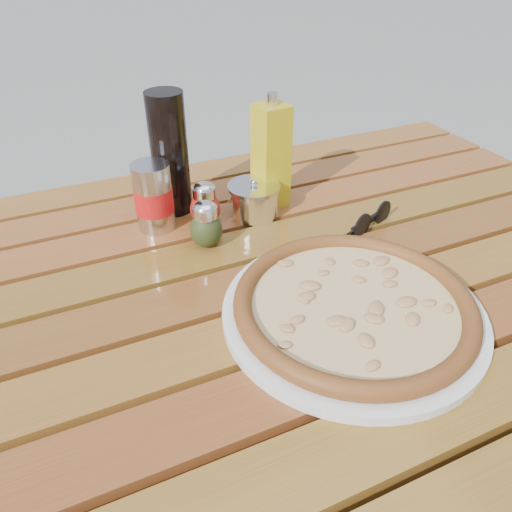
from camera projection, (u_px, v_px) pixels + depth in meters
name	position (u px, v px, depth m)	size (l,w,h in m)	color
table	(261.00, 316.00, 0.81)	(1.40, 0.90, 0.75)	#331B0B
plate	(353.00, 313.00, 0.69)	(0.36, 0.36, 0.01)	silver
pizza	(354.00, 304.00, 0.68)	(0.36, 0.36, 0.03)	beige
pepper_shaker	(205.00, 205.00, 0.88)	(0.07, 0.07, 0.08)	#AF2214
oregano_shaker	(206.00, 225.00, 0.82)	(0.07, 0.07, 0.08)	#333E19
dark_bottle	(170.00, 154.00, 0.88)	(0.07, 0.07, 0.22)	black
soda_can	(154.00, 197.00, 0.86)	(0.08, 0.08, 0.12)	silver
olive_oil_cruet	(271.00, 156.00, 0.91)	(0.06, 0.06, 0.21)	#B89F13
parmesan_tin	(254.00, 199.00, 0.91)	(0.11, 0.11, 0.07)	white
sunglasses	(371.00, 220.00, 0.88)	(0.11, 0.06, 0.04)	black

